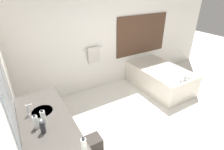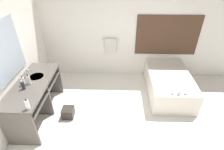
{
  "view_description": "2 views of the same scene",
  "coord_description": "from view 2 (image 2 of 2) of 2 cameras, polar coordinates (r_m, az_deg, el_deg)",
  "views": [
    {
      "loc": [
        -2.02,
        -1.59,
        2.55
      ],
      "look_at": [
        -0.37,
        1.16,
        0.88
      ],
      "focal_mm": 28.0,
      "sensor_mm": 36.0,
      "label": 1
    },
    {
      "loc": [
        -0.11,
        -2.39,
        3.02
      ],
      "look_at": [
        -0.22,
        0.94,
        0.79
      ],
      "focal_mm": 28.0,
      "sensor_mm": 36.0,
      "label": 2
    }
  ],
  "objects": [
    {
      "name": "bathtub",
      "position": [
        4.78,
        17.96,
        -2.48
      ],
      "size": [
        1.03,
        1.73,
        0.69
      ],
      "color": "silver",
      "rests_on": "ground_plane"
    },
    {
      "name": "ground_plane",
      "position": [
        3.85,
        2.93,
        -17.91
      ],
      "size": [
        16.0,
        16.0,
        0.0
      ],
      "primitive_type": "plane",
      "color": "silver",
      "rests_on": "ground"
    },
    {
      "name": "water_bottle_1",
      "position": [
        3.91,
        -27.06,
        -1.75
      ],
      "size": [
        0.06,
        0.06,
        0.2
      ],
      "color": "silver",
      "rests_on": "vanity_counter"
    },
    {
      "name": "wall_back_with_blinds",
      "position": [
        4.91,
        3.68,
        13.82
      ],
      "size": [
        7.4,
        0.13,
        2.7
      ],
      "color": "white",
      "rests_on": "ground_plane"
    },
    {
      "name": "water_bottle_2",
      "position": [
        3.89,
        -25.52,
        -1.41
      ],
      "size": [
        0.06,
        0.06,
        0.21
      ],
      "color": "silver",
      "rests_on": "vanity_counter"
    },
    {
      "name": "sink_faucet",
      "position": [
        4.16,
        -25.98,
        0.64
      ],
      "size": [
        0.09,
        0.04,
        0.18
      ],
      "color": "silver",
      "rests_on": "vanity_counter"
    },
    {
      "name": "vanity_counter",
      "position": [
        4.09,
        -23.84,
        -4.95
      ],
      "size": [
        0.67,
        1.65,
        0.89
      ],
      "color": "#4C4742",
      "rests_on": "ground_plane"
    },
    {
      "name": "water_bottle_3",
      "position": [
        3.28,
        -25.93,
        -8.69
      ],
      "size": [
        0.06,
        0.06,
        0.21
      ],
      "color": "silver",
      "rests_on": "vanity_counter"
    },
    {
      "name": "soap_dispenser",
      "position": [
        3.79,
        -27.09,
        -3.03
      ],
      "size": [
        0.06,
        0.06,
        0.2
      ],
      "color": "#28282D",
      "rests_on": "vanity_counter"
    },
    {
      "name": "waste_bin",
      "position": [
        4.16,
        -14.12,
        -11.75
      ],
      "size": [
        0.25,
        0.25,
        0.24
      ],
      "color": "#2D2823",
      "rests_on": "ground_plane"
    }
  ]
}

